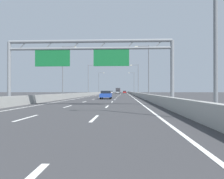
{
  "coord_description": "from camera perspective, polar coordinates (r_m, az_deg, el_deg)",
  "views": [
    {
      "loc": [
        3.34,
        0.51,
        1.44
      ],
      "look_at": [
        -0.79,
        80.12,
        1.87
      ],
      "focal_mm": 37.3,
      "sensor_mm": 36.0,
      "label": 1
    }
  ],
  "objects": [
    {
      "name": "lane_dash_left_8",
      "position": [
        75.18,
        -0.95,
        -1.4
      ],
      "size": [
        0.16,
        3.0,
        0.01
      ],
      "primitive_type": "cube",
      "color": "white",
      "rests_on": "ground_plane"
    },
    {
      "name": "lane_dash_right_7",
      "position": [
        66.02,
        1.63,
        -1.56
      ],
      "size": [
        0.16,
        3.0,
        0.01
      ],
      "primitive_type": "cube",
      "color": "white",
      "rests_on": "ground_plane"
    },
    {
      "name": "lane_dash_right_11",
      "position": [
        102.01,
        2.1,
        -1.12
      ],
      "size": [
        0.16,
        3.0,
        0.01
      ],
      "primitive_type": "cube",
      "color": "white",
      "rests_on": "ground_plane"
    },
    {
      "name": "lane_dash_left_2",
      "position": [
        21.66,
        -10.79,
        -4.11
      ],
      "size": [
        0.16,
        3.0,
        0.01
      ],
      "primitive_type": "cube",
      "color": "white",
      "rests_on": "ground_plane"
    },
    {
      "name": "lane_dash_right_5",
      "position": [
        48.04,
        1.13,
        -2.02
      ],
      "size": [
        0.16,
        3.0,
        0.01
      ],
      "primitive_type": "cube",
      "color": "white",
      "rests_on": "ground_plane"
    },
    {
      "name": "lane_dash_left_17",
      "position": [
        156.08,
        1.08,
        -0.84
      ],
      "size": [
        0.16,
        3.0,
        0.01
      ],
      "primitive_type": "cube",
      "color": "white",
      "rests_on": "ground_plane"
    },
    {
      "name": "streetlamp_left_far",
      "position": [
        72.23,
        -5.64,
        2.83
      ],
      "size": [
        2.58,
        0.28,
        9.5
      ],
      "color": "slate",
      "rests_on": "ground_plane"
    },
    {
      "name": "sign_gantry",
      "position": [
        22.65,
        -6.03,
        8.24
      ],
      "size": [
        16.11,
        0.36,
        6.36
      ],
      "color": "gray",
      "rests_on": "ground_plane"
    },
    {
      "name": "lane_dash_right_2",
      "position": [
        21.1,
        -1.22,
        -4.21
      ],
      "size": [
        0.16,
        3.0,
        0.01
      ],
      "primitive_type": "cube",
      "color": "white",
      "rests_on": "ground_plane"
    },
    {
      "name": "lane_dash_right_3",
      "position": [
        30.06,
        0.03,
        -3.05
      ],
      "size": [
        0.16,
        3.0,
        0.01
      ],
      "primitive_type": "cube",
      "color": "white",
      "rests_on": "ground_plane"
    },
    {
      "name": "lane_dash_left_6",
      "position": [
        57.24,
        -2.18,
        -1.75
      ],
      "size": [
        0.16,
        3.0,
        0.01
      ],
      "primitive_type": "cube",
      "color": "white",
      "rests_on": "ground_plane"
    },
    {
      "name": "red_car",
      "position": [
        128.41,
        3.11,
        -0.62
      ],
      "size": [
        1.85,
        4.64,
        1.45
      ],
      "color": "red",
      "rests_on": "ground_plane"
    },
    {
      "name": "blue_car",
      "position": [
        41.09,
        -1.47,
        -1.27
      ],
      "size": [
        1.87,
        4.64,
        1.44
      ],
      "color": "#2347AD",
      "rests_on": "ground_plane"
    },
    {
      "name": "streetlamp_right_mid",
      "position": [
        41.7,
        8.67,
        5.14
      ],
      "size": [
        2.58,
        0.28,
        9.5
      ],
      "color": "slate",
      "rests_on": "ground_plane"
    },
    {
      "name": "lane_dash_left_1",
      "position": [
        13.12,
        -20.23,
        -6.57
      ],
      "size": [
        0.16,
        3.0,
        0.01
      ],
      "primitive_type": "cube",
      "color": "white",
      "rests_on": "ground_plane"
    },
    {
      "name": "lane_dash_right_13",
      "position": [
        120.01,
        2.23,
        -1.0
      ],
      "size": [
        0.16,
        3.0,
        0.01
      ],
      "primitive_type": "cube",
      "color": "white",
      "rests_on": "ground_plane"
    },
    {
      "name": "lane_dash_right_6",
      "position": [
        57.03,
        1.42,
        -1.75
      ],
      "size": [
        0.16,
        3.0,
        0.01
      ],
      "primitive_type": "cube",
      "color": "white",
      "rests_on": "ground_plane"
    },
    {
      "name": "lane_dash_left_4",
      "position": [
        39.35,
        -4.54,
        -2.4
      ],
      "size": [
        0.16,
        3.0,
        0.01
      ],
      "primitive_type": "cube",
      "color": "white",
      "rests_on": "ground_plane"
    },
    {
      "name": "lane_dash_left_14",
      "position": [
        129.1,
        0.69,
        -0.95
      ],
      "size": [
        0.16,
        3.0,
        0.01
      ],
      "primitive_type": "cube",
      "color": "white",
      "rests_on": "ground_plane"
    },
    {
      "name": "edge_line_right",
      "position": [
        87.52,
        4.22,
        -1.25
      ],
      "size": [
        0.16,
        176.0,
        0.01
      ],
      "primitive_type": "cube",
      "color": "white",
      "rests_on": "ground_plane"
    },
    {
      "name": "lane_dash_right_14",
      "position": [
        129.01,
        2.28,
        -0.95
      ],
      "size": [
        0.16,
        3.0,
        0.01
      ],
      "primitive_type": "cube",
      "color": "white",
      "rests_on": "ground_plane"
    },
    {
      "name": "lane_dash_left_13",
      "position": [
        120.11,
        0.52,
        -0.99
      ],
      "size": [
        0.16,
        3.0,
        0.01
      ],
      "primitive_type": "cube",
      "color": "white",
      "rests_on": "ground_plane"
    },
    {
      "name": "box_truck",
      "position": [
        134.59,
        1.49,
        -0.2
      ],
      "size": [
        2.43,
        8.02,
        3.05
      ],
      "color": "#B21E19",
      "rests_on": "ground_plane"
    },
    {
      "name": "lane_dash_right_17",
      "position": [
        156.01,
        2.4,
        -0.84
      ],
      "size": [
        0.16,
        3.0,
        0.01
      ],
      "primitive_type": "cube",
      "color": "white",
      "rests_on": "ground_plane"
    },
    {
      "name": "lane_dash_left_16",
      "position": [
        147.09,
        0.97,
        -0.87
      ],
      "size": [
        0.16,
        3.0,
        0.01
      ],
      "primitive_type": "cube",
      "color": "white",
      "rests_on": "ground_plane"
    },
    {
      "name": "streetlamp_right_far",
      "position": [
        71.54,
        6.28,
        2.86
      ],
      "size": [
        2.58,
        0.28,
        9.5
      ],
      "color": "slate",
      "rests_on": "ground_plane"
    },
    {
      "name": "lane_dash_right_10",
      "position": [
        93.01,
        2.02,
        -1.19
      ],
      "size": [
        0.16,
        3.0,
        0.01
      ],
      "primitive_type": "cube",
      "color": "white",
      "rests_on": "ground_plane"
    },
    {
      "name": "lane_dash_right_4",
      "position": [
        39.05,
        0.71,
        -2.42
      ],
      "size": [
        0.16,
        3.0,
        0.01
      ],
      "primitive_type": "cube",
      "color": "white",
      "rests_on": "ground_plane"
    },
    {
      "name": "barrier_right",
      "position": [
        109.55,
        4.83,
        -0.81
      ],
      "size": [
        0.45,
        220.0,
        0.95
      ],
      "color": "#9E9E99",
      "rests_on": "ground_plane"
    },
    {
      "name": "lane_dash_right_12",
      "position": [
        111.01,
        2.17,
        -1.05
      ],
      "size": [
        0.16,
        3.0,
        0.01
      ],
      "primitive_type": "cube",
      "color": "white",
      "rests_on": "ground_plane"
    },
    {
      "name": "edge_line_left",
      "position": [
        87.92,
        -2.64,
        -1.25
      ],
      "size": [
        0.16,
        176.0,
        0.01
      ],
      "primitive_type": "cube",
      "color": "white",
      "rests_on": "ground_plane"
    },
    {
      "name": "lane_dash_left_10",
      "position": [
        93.14,
        -0.19,
        -1.19
      ],
      "size": [
        0.16,
        3.0,
        0.01
      ],
      "primitive_type": "cube",
      "color": "white",
      "rests_on": "ground_plane"
    },
    {
      "name": "lane_dash_left_12",
      "position": [
        111.12,
        0.32,
        -1.05
      ],
      "size": [
        0.16,
        3.0,
        0.01
      ],
      "primitive_type": "cube",
      "color": "white",
      "rests_on": "ground_plane"
    },
    {
      "name": "streetlamp_right_near",
      "position": [
        12.67,
        22.99,
        17.91
      ],
      "size": [
        2.58,
        0.28,
        9.5
      ],
      "color": "slate",
      "rests_on": "ground_plane"
    },
    {
      "name": "lane_dash_left_15",
      "position": [
        138.09,
        0.84,
        -0.91
      ],
      "size": [
        0.16,
        3.0,
        0.01
      ],
      "primitive_type": "cube",
      "color": "white",
      "rests_on": "ground_plane"
    },
    {
      "name": "lane_dash_right_9",
      "position": [
        84.02,
        1.92,
        -1.29
      ],
      "size": [
        0.16,
        3.0,
        0.01
      ],
      "primitive_type": "cube",
      "color": "white",
      "rests_on": "ground_plane"
    },
    {
      "name": "streetlamp_left_distant",
      "position": [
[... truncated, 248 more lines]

